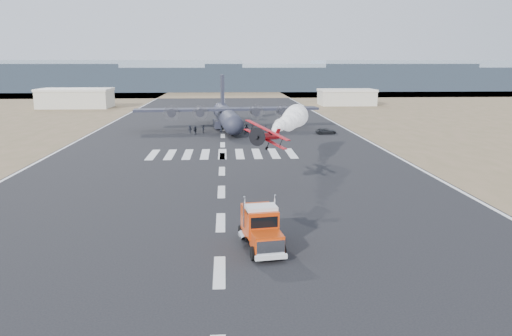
{
  "coord_description": "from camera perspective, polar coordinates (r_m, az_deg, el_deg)",
  "views": [
    {
      "loc": [
        0.6,
        -35.46,
        15.52
      ],
      "look_at": [
        3.95,
        18.97,
        4.0
      ],
      "focal_mm": 35.0,
      "sensor_mm": 36.0,
      "label": 1
    }
  ],
  "objects": [
    {
      "name": "crew_c",
      "position": [
        113.62,
        -7.57,
        4.41
      ],
      "size": [
        1.1,
        1.19,
        1.72
      ],
      "primitive_type": "imported",
      "rotation": [
        0.0,
        0.0,
        4.04
      ],
      "color": "black",
      "rests_on": "ground"
    },
    {
      "name": "crew_b",
      "position": [
        113.66,
        -1.08,
        4.53
      ],
      "size": [
        0.82,
        1.01,
        1.79
      ],
      "primitive_type": "imported",
      "rotation": [
        0.0,
        0.0,
        4.33
      ],
      "color": "black",
      "rests_on": "ground"
    },
    {
      "name": "semi_truck",
      "position": [
        42.75,
        0.56,
        -6.74
      ],
      "size": [
        3.73,
        8.48,
        3.73
      ],
      "rotation": [
        0.0,
        0.0,
        0.15
      ],
      "color": "black",
      "rests_on": "ground"
    },
    {
      "name": "crew_g",
      "position": [
        113.58,
        1.11,
        4.49
      ],
      "size": [
        0.72,
        0.65,
        1.65
      ],
      "primitive_type": "imported",
      "rotation": [
        0.0,
        0.0,
        5.99
      ],
      "color": "black",
      "rests_on": "ground"
    },
    {
      "name": "support_vehicle",
      "position": [
        112.31,
        7.99,
        4.2
      ],
      "size": [
        4.58,
        2.17,
        1.26
      ],
      "primitive_type": "imported",
      "rotation": [
        0.0,
        0.0,
        1.59
      ],
      "color": "black",
      "rests_on": "ground"
    },
    {
      "name": "smoke_trail",
      "position": [
        80.36,
        4.27,
        5.75
      ],
      "size": [
        8.48,
        22.85,
        3.88
      ],
      "rotation": [
        0.0,
        0.0,
        -0.29
      ],
      "color": "white"
    },
    {
      "name": "ridge_seg_f",
      "position": [
        322.63,
        20.44,
        9.95
      ],
      "size": [
        150.0,
        50.0,
        17.0
      ],
      "primitive_type": "cube",
      "color": "gray",
      "rests_on": "ground"
    },
    {
      "name": "crew_h",
      "position": [
        113.91,
        -6.0,
        4.46
      ],
      "size": [
        0.52,
        0.82,
        1.67
      ],
      "primitive_type": "imported",
      "rotation": [
        0.0,
        0.0,
        1.59
      ],
      "color": "black",
      "rests_on": "ground"
    },
    {
      "name": "ridge_seg_c",
      "position": [
        302.74,
        -16.3,
        10.13
      ],
      "size": [
        150.0,
        50.0,
        17.0
      ],
      "primitive_type": "cube",
      "color": "gray",
      "rests_on": "ground"
    },
    {
      "name": "crew_d",
      "position": [
        111.5,
        -1.19,
        4.34
      ],
      "size": [
        1.0,
        0.61,
        1.61
      ],
      "primitive_type": "imported",
      "rotation": [
        0.0,
        0.0,
        0.13
      ],
      "color": "black",
      "rests_on": "ground"
    },
    {
      "name": "crew_e",
      "position": [
        110.43,
        0.67,
        4.3
      ],
      "size": [
        0.9,
        0.98,
        1.71
      ],
      "primitive_type": "imported",
      "rotation": [
        0.0,
        0.0,
        2.19
      ],
      "color": "black",
      "rests_on": "ground"
    },
    {
      "name": "crew_a",
      "position": [
        112.04,
        -4.02,
        4.36
      ],
      "size": [
        0.76,
        0.71,
        1.65
      ],
      "primitive_type": "imported",
      "rotation": [
        0.0,
        0.0,
        2.69
      ],
      "color": "black",
      "rests_on": "ground"
    },
    {
      "name": "ridge_seg_d",
      "position": [
        295.6,
        -3.7,
        10.16
      ],
      "size": [
        150.0,
        50.0,
        13.0
      ],
      "primitive_type": "cube",
      "color": "gray",
      "rests_on": "ground"
    },
    {
      "name": "transport_aircraft",
      "position": [
        120.37,
        -3.37,
        6.05
      ],
      "size": [
        43.38,
        35.66,
        12.51
      ],
      "rotation": [
        0.0,
        0.0,
        0.09
      ],
      "color": "black",
      "rests_on": "ground"
    },
    {
      "name": "crew_f",
      "position": [
        111.4,
        -6.96,
        4.3
      ],
      "size": [
        1.22,
        1.75,
        1.81
      ],
      "primitive_type": "imported",
      "rotation": [
        0.0,
        0.0,
        4.26
      ],
      "color": "black",
      "rests_on": "ground"
    },
    {
      "name": "hangar_right",
      "position": [
        191.35,
        10.31,
        7.99
      ],
      "size": [
        20.5,
        12.5,
        5.9
      ],
      "color": "#B5B2A1",
      "rests_on": "ground"
    },
    {
      "name": "runway_markings",
      "position": [
        96.72,
        -3.84,
        2.67
      ],
      "size": [
        60.0,
        260.0,
        0.01
      ],
      "primitive_type": null,
      "color": "silver",
      "rests_on": "ground"
    },
    {
      "name": "hangar_left",
      "position": [
        188.36,
        -19.91,
        7.54
      ],
      "size": [
        24.5,
        14.5,
        6.7
      ],
      "color": "#B5B2A1",
      "rests_on": "ground"
    },
    {
      "name": "ground",
      "position": [
        38.71,
        -4.2,
        -11.74
      ],
      "size": [
        500.0,
        500.0,
        0.0
      ],
      "primitive_type": "plane",
      "color": "black",
      "rests_on": "ground"
    },
    {
      "name": "aerobatic_biplane",
      "position": [
        60.92,
        1.31,
        3.66
      ],
      "size": [
        5.83,
        5.76,
        3.46
      ],
      "rotation": [
        0.0,
        0.37,
        -0.29
      ],
      "color": "#AD0B14"
    },
    {
      "name": "scrub_far",
      "position": [
        265.91,
        -3.69,
        8.56
      ],
      "size": [
        500.0,
        80.0,
        0.0
      ],
      "primitive_type": "cube",
      "color": "brown",
      "rests_on": "ground"
    },
    {
      "name": "ridge_seg_e",
      "position": [
        302.5,
        8.91,
        10.27
      ],
      "size": [
        150.0,
        50.0,
        15.0
      ],
      "primitive_type": "cube",
      "color": "gray",
      "rests_on": "ground"
    }
  ]
}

